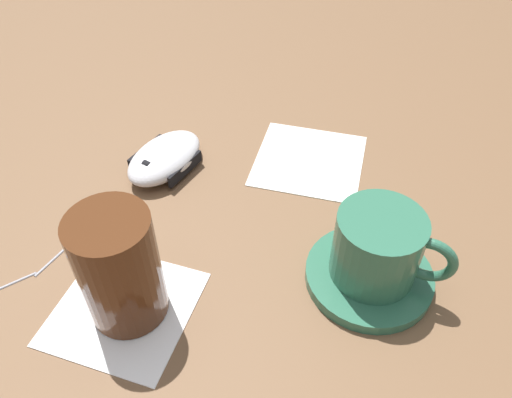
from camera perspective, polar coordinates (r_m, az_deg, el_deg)
The scene contains 8 objects.
ground_plane at distance 0.56m, azimuth -2.92°, elevation -4.47°, with size 3.00×3.00×0.00m, color brown.
saucer at distance 0.53m, azimuth 12.75°, elevation -8.56°, with size 0.13×0.13×0.01m, color #2D664C.
coffee_cup at distance 0.50m, azimuth 13.93°, elevation -5.39°, with size 0.11×0.09×0.07m.
computer_mouse at distance 0.64m, azimuth -10.40°, elevation 4.68°, with size 0.13×0.13×0.03m.
mouse_cable at distance 0.58m, azimuth -22.52°, elevation -5.82°, with size 0.19×0.15×0.00m.
napkin_under_glass at distance 0.51m, azimuth -14.80°, elevation -11.95°, with size 0.13×0.13×0.00m, color white.
drinking_glass at distance 0.47m, azimuth -15.36°, elevation -7.64°, with size 0.07×0.07×0.12m, color #4C2814.
napkin_spare at distance 0.65m, azimuth 6.09°, elevation 4.46°, with size 0.14×0.14×0.00m, color silver.
Camera 1 is at (-0.03, -0.37, 0.42)m, focal length 35.00 mm.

